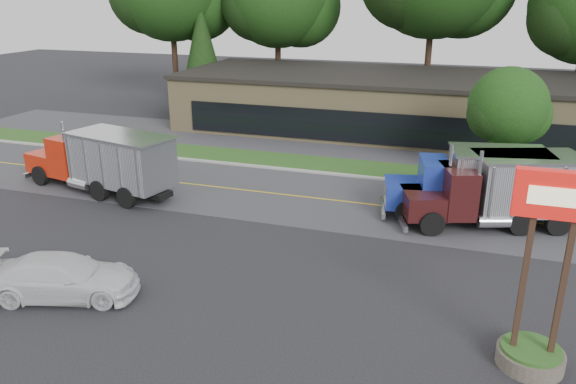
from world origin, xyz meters
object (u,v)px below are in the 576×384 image
Objects in this scene: dump_truck_maroon at (502,189)px; rally_car at (63,277)px; dump_truck_blue at (474,182)px; dump_truck_red at (104,160)px; bilo_sign at (539,305)px.

dump_truck_maroon reaches higher than rally_car.
dump_truck_maroon is (1.20, -0.65, 0.00)m from dump_truck_blue.
dump_truck_blue is at bearing -159.75° from dump_truck_red.
rally_car is (5.20, -9.91, -1.04)m from dump_truck_red.
dump_truck_blue is 18.40m from rally_car.
dump_truck_red is at bearing 156.64° from bilo_sign.
bilo_sign is 0.77× the size of dump_truck_blue.
bilo_sign is at bearing 75.03° from dump_truck_maroon.
dump_truck_maroon is (20.01, 1.78, -0.01)m from dump_truck_red.
bilo_sign is at bearing 169.52° from dump_truck_red.
bilo_sign is 22.55m from dump_truck_red.
dump_truck_blue reaches higher than rally_car.
dump_truck_red is 18.97m from dump_truck_blue.
bilo_sign is at bearing -103.62° from rally_car.
dump_truck_red reaches higher than rally_car.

